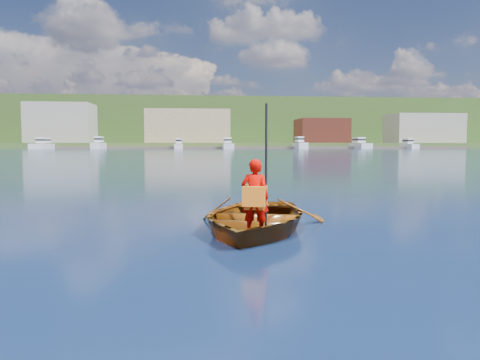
% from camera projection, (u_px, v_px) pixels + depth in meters
% --- Properties ---
extents(ground, '(600.00, 600.00, 0.00)m').
position_uv_depth(ground, '(320.00, 224.00, 8.65)').
color(ground, '#173348').
rests_on(ground, ground).
extents(rowboat, '(3.34, 4.02, 0.72)m').
position_uv_depth(rowboat, '(254.00, 218.00, 8.02)').
color(rowboat, brown).
rests_on(rowboat, ground).
extents(child_paddler, '(0.48, 0.41, 2.00)m').
position_uv_depth(child_paddler, '(255.00, 197.00, 7.07)').
color(child_paddler, '#C60600').
rests_on(child_paddler, ground).
extents(shoreline, '(400.00, 140.00, 22.00)m').
position_uv_depth(shoreline, '(200.00, 127.00, 242.73)').
color(shoreline, '#2C4D22').
rests_on(shoreline, ground).
extents(dock, '(159.90, 14.82, 0.80)m').
position_uv_depth(dock, '(228.00, 148.00, 156.33)').
color(dock, brown).
rests_on(dock, ground).
extents(waterfront_buildings, '(202.00, 16.00, 14.00)m').
position_uv_depth(waterfront_buildings, '(181.00, 127.00, 171.11)').
color(waterfront_buildings, brown).
rests_on(waterfront_buildings, ground).
extents(marina_yachts, '(140.45, 13.73, 4.30)m').
position_uv_depth(marina_yachts, '(203.00, 145.00, 150.82)').
color(marina_yachts, silver).
rests_on(marina_yachts, ground).
extents(hillside_trees, '(316.53, 88.13, 27.34)m').
position_uv_depth(hillside_trees, '(285.00, 111.00, 256.79)').
color(hillside_trees, '#382314').
rests_on(hillside_trees, ground).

